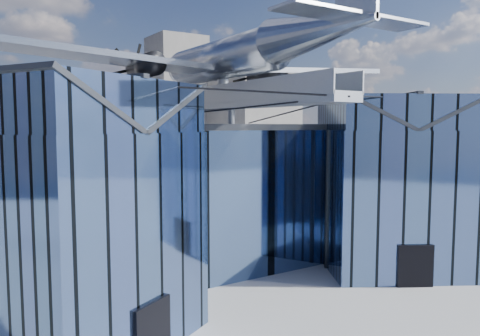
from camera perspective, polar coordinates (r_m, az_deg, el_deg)
ground_plane at (r=28.66m, az=2.23°, el=-14.81°), size 120.00×120.00×0.00m
museum at (r=32.15m, az=-3.68°, el=-2.43°), size 32.88×24.50×17.60m
bg_towers at (r=74.49m, az=-19.67°, el=5.07°), size 77.00×24.50×26.00m
tree_side_e at (r=56.13m, az=25.21°, el=-1.50°), size 4.55×4.55×5.50m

